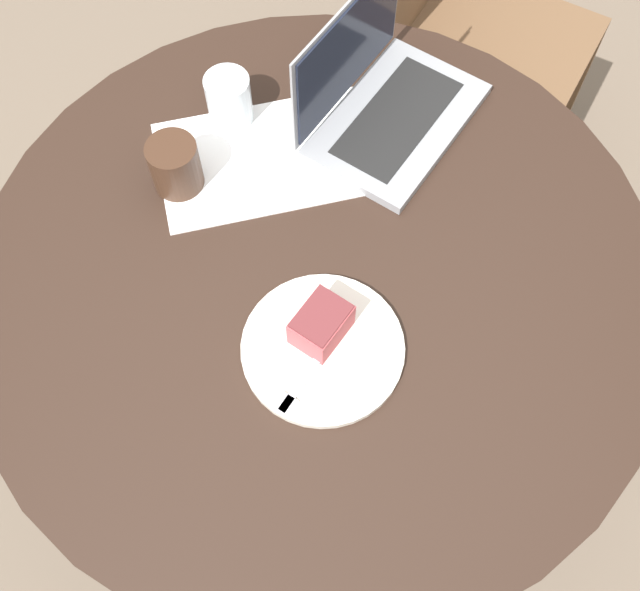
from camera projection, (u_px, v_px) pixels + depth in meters
name	position (u px, v px, depth m)	size (l,w,h in m)	color
ground_plane	(318.00, 409.00, 1.81)	(12.00, 12.00, 0.00)	#6B5B4C
dining_table	(318.00, 305.00, 1.29)	(1.09, 1.09, 0.71)	black
chair	(466.00, 17.00, 1.70)	(0.59, 0.59, 0.99)	brown
paper_document	(270.00, 156.00, 1.26)	(0.39, 0.25, 0.00)	white
plate	(323.00, 348.00, 1.10)	(0.24, 0.24, 0.01)	silver
cake_slice	(321.00, 324.00, 1.08)	(0.10, 0.10, 0.06)	#B74C51
fork	(307.00, 375.00, 1.07)	(0.13, 0.14, 0.00)	silver
coffee_glass	(175.00, 166.00, 1.20)	(0.08, 0.08, 0.09)	#3D2619
water_glass	(229.00, 100.00, 1.26)	(0.08, 0.08, 0.09)	silver
laptop	(384.00, 102.00, 1.27)	(0.37, 0.37, 0.21)	gray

